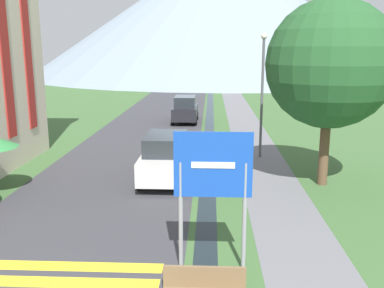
# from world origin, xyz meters

# --- Properties ---
(ground_plane) EXTENTS (160.00, 160.00, 0.00)m
(ground_plane) POSITION_xyz_m (0.00, 20.00, 0.00)
(ground_plane) COLOR #3D6033
(road) EXTENTS (6.40, 60.00, 0.01)m
(road) POSITION_xyz_m (-2.50, 30.00, 0.00)
(road) COLOR #38383D
(road) RESTS_ON ground_plane
(footpath) EXTENTS (2.20, 60.00, 0.01)m
(footpath) POSITION_xyz_m (3.60, 30.00, 0.00)
(footpath) COLOR slate
(footpath) RESTS_ON ground_plane
(drainage_channel) EXTENTS (0.60, 60.00, 0.00)m
(drainage_channel) POSITION_xyz_m (1.20, 30.00, 0.00)
(drainage_channel) COLOR black
(drainage_channel) RESTS_ON ground_plane
(crosswalk_marking) EXTENTS (5.44, 1.84, 0.01)m
(crosswalk_marking) POSITION_xyz_m (-2.50, 3.35, 0.01)
(crosswalk_marking) COLOR yellow
(crosswalk_marking) RESTS_ON ground_plane
(mountain_distant) EXTENTS (70.56, 70.56, 23.60)m
(mountain_distant) POSITION_xyz_m (2.89, 79.10, 11.80)
(mountain_distant) COLOR gray
(mountain_distant) RESTS_ON ground_plane
(road_sign) EXTENTS (1.74, 0.11, 3.24)m
(road_sign) POSITION_xyz_m (1.36, 4.12, 2.16)
(road_sign) COLOR gray
(road_sign) RESTS_ON ground_plane
(parked_car_near) EXTENTS (1.87, 4.25, 1.82)m
(parked_car_near) POSITION_xyz_m (-0.40, 10.95, 0.91)
(parked_car_near) COLOR silver
(parked_car_near) RESTS_ON ground_plane
(parked_car_far) EXTENTS (1.72, 3.81, 1.82)m
(parked_car_far) POSITION_xyz_m (-0.49, 24.20, 0.91)
(parked_car_far) COLOR black
(parked_car_far) RESTS_ON ground_plane
(streetlamp) EXTENTS (0.28, 0.28, 5.67)m
(streetlamp) POSITION_xyz_m (3.62, 14.69, 3.33)
(streetlamp) COLOR #515156
(streetlamp) RESTS_ON ground_plane
(tree_by_path) EXTENTS (4.60, 4.60, 6.76)m
(tree_by_path) POSITION_xyz_m (5.50, 10.64, 4.45)
(tree_by_path) COLOR brown
(tree_by_path) RESTS_ON ground_plane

